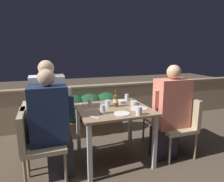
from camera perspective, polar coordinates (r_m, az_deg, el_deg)
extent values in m
plane|color=brown|center=(2.95, 0.43, -18.80)|extent=(16.00, 16.00, 0.00)
cube|color=tan|center=(4.05, -6.26, -4.26)|extent=(9.00, 0.14, 0.76)
cube|color=#9E8466|center=(3.96, -6.39, 1.33)|extent=(9.00, 0.18, 0.04)
cube|color=#937556|center=(2.65, 0.45, -5.24)|extent=(0.93, 0.85, 0.03)
cube|color=silver|center=(2.36, -6.39, -17.37)|extent=(0.05, 0.05, 0.71)
cube|color=silver|center=(2.64, 12.10, -14.20)|extent=(0.05, 0.05, 0.71)
cube|color=silver|center=(3.02, -9.59, -10.65)|extent=(0.05, 0.05, 0.71)
cube|color=silver|center=(3.25, 5.23, -8.90)|extent=(0.05, 0.05, 0.71)
cube|color=brown|center=(3.71, -6.14, -9.79)|extent=(1.12, 0.36, 0.28)
ellipsoid|color=#194723|center=(3.54, -11.13, -4.94)|extent=(0.50, 0.47, 0.48)
ellipsoid|color=#194723|center=(3.59, -6.27, -4.54)|extent=(0.50, 0.47, 0.48)
ellipsoid|color=#194723|center=(3.67, -1.58, -4.12)|extent=(0.50, 0.47, 0.48)
cube|color=tan|center=(2.51, -18.75, -14.45)|extent=(0.47, 0.47, 0.05)
cube|color=tan|center=(2.44, -24.17, -9.99)|extent=(0.06, 0.47, 0.40)
cylinder|color=#9E8966|center=(2.45, -23.52, -21.46)|extent=(0.03, 0.03, 0.39)
cylinder|color=#9E8966|center=(2.44, -13.13, -20.83)|extent=(0.03, 0.03, 0.39)
cylinder|color=#9E8966|center=(2.81, -22.91, -16.90)|extent=(0.03, 0.03, 0.39)
cylinder|color=#9E8966|center=(2.80, -14.08, -16.35)|extent=(0.03, 0.03, 0.39)
cube|color=#282833|center=(2.61, -14.53, -18.03)|extent=(0.30, 0.23, 0.44)
cube|color=navy|center=(2.38, -17.63, -6.58)|extent=(0.43, 0.26, 0.66)
cube|color=navy|center=(2.37, -11.71, -4.30)|extent=(0.07, 0.07, 0.24)
sphere|color=tan|center=(2.29, -18.30, 3.64)|extent=(0.19, 0.19, 0.19)
cube|color=tan|center=(2.77, -18.63, -11.95)|extent=(0.47, 0.47, 0.05)
cube|color=tan|center=(2.70, -23.49, -7.85)|extent=(0.06, 0.47, 0.40)
cylinder|color=#9E8966|center=(2.69, -22.88, -18.27)|extent=(0.03, 0.03, 0.39)
cylinder|color=#9E8966|center=(2.68, -13.59, -17.69)|extent=(0.03, 0.03, 0.39)
cylinder|color=#9E8966|center=(3.06, -22.41, -14.45)|extent=(0.03, 0.03, 0.39)
cylinder|color=#9E8966|center=(3.05, -14.40, -13.93)|extent=(0.03, 0.03, 0.39)
cube|color=#282833|center=(2.85, -14.82, -15.31)|extent=(0.29, 0.23, 0.44)
cube|color=white|center=(2.63, -17.67, -3.90)|extent=(0.41, 0.26, 0.74)
cube|color=white|center=(2.63, -12.35, -1.64)|extent=(0.07, 0.07, 0.24)
sphere|color=tan|center=(2.55, -18.33, 6.25)|extent=(0.19, 0.19, 0.19)
cube|color=tan|center=(3.01, 17.42, -9.91)|extent=(0.47, 0.47, 0.05)
cube|color=tan|center=(3.06, 20.90, -5.33)|extent=(0.06, 0.47, 0.40)
cylinder|color=#9E8966|center=(2.83, 16.18, -16.13)|extent=(0.03, 0.03, 0.39)
cylinder|color=#9E8966|center=(3.07, 22.73, -14.31)|extent=(0.03, 0.03, 0.39)
cylinder|color=#9E8966|center=(3.14, 11.75, -13.00)|extent=(0.03, 0.03, 0.39)
cylinder|color=#9E8966|center=(3.36, 17.97, -11.65)|extent=(0.03, 0.03, 0.39)
cube|color=#282833|center=(2.99, 14.48, -13.92)|extent=(0.32, 0.23, 0.44)
cube|color=#E07A66|center=(2.86, 16.73, -3.39)|extent=(0.46, 0.26, 0.67)
cube|color=#E07A66|center=(2.70, 12.51, -2.27)|extent=(0.07, 0.07, 0.24)
sphere|color=tan|center=(2.78, 17.26, 5.22)|extent=(0.19, 0.19, 0.19)
cube|color=tan|center=(3.26, 14.09, -8.02)|extent=(0.47, 0.47, 0.05)
cube|color=tan|center=(3.31, 17.37, -3.84)|extent=(0.06, 0.47, 0.40)
cylinder|color=#9E8966|center=(3.08, 12.69, -13.62)|extent=(0.03, 0.03, 0.39)
cylinder|color=#9E8966|center=(3.30, 18.98, -12.19)|extent=(0.03, 0.03, 0.39)
cylinder|color=#9E8966|center=(3.40, 8.98, -10.90)|extent=(0.03, 0.03, 0.39)
cylinder|color=#9E8966|center=(3.60, 14.90, -9.83)|extent=(0.03, 0.03, 0.39)
cylinder|color=brown|center=(2.71, 1.09, -2.91)|extent=(0.07, 0.07, 0.15)
cylinder|color=beige|center=(2.70, 1.09, -2.75)|extent=(0.07, 0.07, 0.05)
cone|color=brown|center=(2.68, 1.10, -1.05)|extent=(0.07, 0.07, 0.03)
cylinder|color=brown|center=(2.67, 1.11, -0.08)|extent=(0.03, 0.03, 0.06)
cylinder|color=silver|center=(2.65, 7.70, -4.93)|extent=(0.22, 0.22, 0.01)
cylinder|color=white|center=(2.42, 2.88, -6.43)|extent=(0.19, 0.19, 0.01)
cylinder|color=silver|center=(2.90, 2.24, -3.06)|extent=(0.15, 0.15, 0.04)
torus|color=silver|center=(2.89, 2.24, -2.76)|extent=(0.15, 0.15, 0.01)
cylinder|color=beige|center=(2.83, 6.13, -3.35)|extent=(0.11, 0.11, 0.05)
torus|color=beige|center=(2.83, 6.13, -2.95)|extent=(0.11, 0.11, 0.01)
cylinder|color=silver|center=(2.39, 7.70, -5.68)|extent=(0.07, 0.07, 0.10)
cylinder|color=silver|center=(3.02, 4.22, -1.88)|extent=(0.06, 0.06, 0.10)
cylinder|color=silver|center=(2.42, -2.67, -5.24)|extent=(0.06, 0.06, 0.11)
cylinder|color=silver|center=(2.72, -6.24, -3.32)|extent=(0.06, 0.06, 0.11)
cylinder|color=silver|center=(2.72, -1.21, -3.54)|extent=(0.08, 0.08, 0.09)
cube|color=silver|center=(2.83, -8.34, -3.86)|extent=(0.08, 0.17, 0.01)
cube|color=silver|center=(2.32, -5.23, -7.37)|extent=(0.12, 0.15, 0.01)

